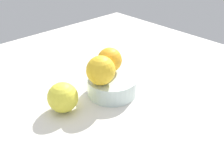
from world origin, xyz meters
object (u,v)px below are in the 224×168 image
orange_loose_0 (63,97)px  orange_in_bowl_0 (100,70)px  orange_in_bowl_1 (110,60)px  fruit_bowl (112,86)px

orange_loose_0 → orange_in_bowl_0: bearing=77.5°
orange_in_bowl_0 → orange_in_bowl_1: 6.69cm
orange_loose_0 → orange_in_bowl_1: bearing=92.4°
fruit_bowl → orange_in_bowl_0: size_ratio=1.81×
orange_in_bowl_0 → orange_in_bowl_1: (-2.91, 6.02, -0.33)cm
fruit_bowl → orange_in_bowl_1: size_ratio=1.98×
fruit_bowl → orange_in_bowl_1: orange_in_bowl_1 is taller
orange_in_bowl_0 → orange_loose_0: size_ratio=0.99×
orange_in_bowl_0 → orange_loose_0: 11.40cm
orange_in_bowl_0 → orange_in_bowl_1: orange_in_bowl_0 is taller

